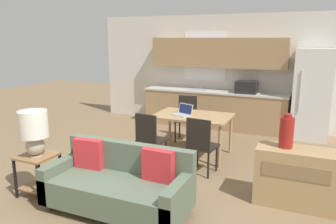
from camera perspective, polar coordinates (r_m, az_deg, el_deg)
The scene contains 14 objects.
ground_plane at distance 4.47m, azimuth -8.26°, elevation -15.93°, with size 20.00×20.00×0.00m, color #7F6647.
wall_back at distance 8.25m, azimuth 8.78°, elevation 7.14°, with size 6.40×0.07×2.70m.
kitchen_counter at distance 8.02m, azimuth 8.22°, elevation 3.32°, with size 3.47×0.65×2.15m.
refrigerator at distance 7.62m, azimuth 23.76°, elevation 2.83°, with size 0.75×0.72×1.94m.
dining_table at distance 6.00m, azimuth 4.28°, elevation -1.14°, with size 1.37×0.92×0.77m.
couch at distance 4.26m, azimuth -8.38°, elevation -12.42°, with size 1.81×0.80×0.83m.
side_table at distance 4.91m, azimuth -21.70°, elevation -9.07°, with size 0.46×0.46×0.58m.
table_lamp at distance 4.70m, azimuth -22.33°, elevation -2.84°, with size 0.37×0.37×0.63m.
credenza at distance 4.62m, azimuth 21.29°, elevation -10.52°, with size 1.00×0.46×0.76m.
vase at distance 4.45m, azimuth 19.95°, elevation -3.29°, with size 0.18×0.18×0.44m.
dining_chair_near_right at distance 5.20m, azimuth 5.80°, elevation -5.45°, with size 0.46×0.46×0.94m.
dining_chair_near_left at distance 5.48m, azimuth -3.15°, elevation -4.45°, with size 0.47×0.47×0.94m.
dining_chair_far_left at distance 6.99m, azimuth 3.19°, elevation -0.68°, with size 0.46×0.46×0.94m.
laptop at distance 5.97m, azimuth 2.68°, elevation -0.05°, with size 0.39×0.35×0.20m.
Camera 1 is at (2.14, -3.30, 2.13)m, focal length 35.00 mm.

